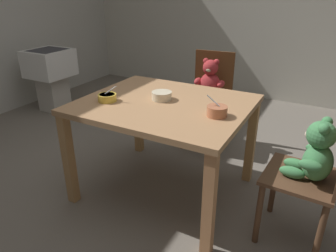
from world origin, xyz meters
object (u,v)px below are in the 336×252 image
Objects in this scene: porridge_bowl_yellow_near_left at (107,97)px; porridge_bowl_terracotta_near_right at (217,111)px; porridge_bowl_cream_center at (162,96)px; teddy_chair_near_right at (314,164)px; sink_basin at (50,71)px; teddy_chair_far_center at (209,91)px; dining_table at (165,115)px.

porridge_bowl_terracotta_near_right reaches higher than porridge_bowl_yellow_near_left.
porridge_bowl_cream_center is (-0.44, 0.10, -0.00)m from porridge_bowl_terracotta_near_right.
porridge_bowl_terracotta_near_right reaches higher than porridge_bowl_cream_center.
teddy_chair_near_right is at bearing 4.88° from porridge_bowl_yellow_near_left.
porridge_bowl_cream_center reaches higher than sink_basin.
porridge_bowl_yellow_near_left is at bearing 8.45° from teddy_chair_near_right.
teddy_chair_far_center is 6.62× the size of porridge_bowl_terracotta_near_right.
teddy_chair_near_right is 6.32× the size of porridge_bowl_terracotta_near_right.
teddy_chair_near_right is 1.13× the size of sink_basin.
dining_table is 1.33× the size of teddy_chair_near_right.
teddy_chair_near_right reaches higher than sink_basin.
teddy_chair_far_center is (-0.02, 0.89, -0.08)m from dining_table.
porridge_bowl_yellow_near_left is at bearing -146.93° from porridge_bowl_cream_center.
dining_table is 1.27× the size of teddy_chair_far_center.
dining_table is 0.43m from porridge_bowl_terracotta_near_right.
teddy_chair_far_center is at bearing -39.81° from teddy_chair_near_right.
porridge_bowl_terracotta_near_right is (0.40, -0.07, 0.13)m from dining_table.
teddy_chair_far_center is 1.05× the size of teddy_chair_near_right.
porridge_bowl_yellow_near_left reaches higher than dining_table.
dining_table is at bearing -3.07° from teddy_chair_far_center.
porridge_bowl_yellow_near_left is at bearing -172.35° from porridge_bowl_terracotta_near_right.
porridge_bowl_cream_center is (0.31, 0.20, 0.00)m from porridge_bowl_yellow_near_left.
porridge_bowl_yellow_near_left is 0.37m from porridge_bowl_cream_center.
porridge_bowl_terracotta_near_right is (-0.58, -0.01, 0.21)m from teddy_chair_near_right.
sink_basin is at bearing 149.19° from porridge_bowl_yellow_near_left.
sink_basin is (-2.01, 0.81, -0.25)m from porridge_bowl_cream_center.
teddy_chair_far_center reaches higher than porridge_bowl_terracotta_near_right.
sink_basin is (-2.05, 0.84, -0.13)m from dining_table.
teddy_chair_far_center is 1.13m from porridge_bowl_yellow_near_left.
teddy_chair_near_right is at bearing -3.33° from dining_table.
teddy_chair_far_center reaches higher than porridge_bowl_cream_center.
sink_basin is at bearing 157.68° from dining_table.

